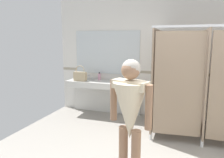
# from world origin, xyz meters

# --- Properties ---
(wall_back) EXTENTS (6.04, 0.12, 2.90)m
(wall_back) POSITION_xyz_m (0.00, 2.69, 1.45)
(wall_back) COLOR silver
(wall_back) RESTS_ON ground_plane
(wall_back_tile_band) EXTENTS (6.04, 0.01, 0.06)m
(wall_back_tile_band) POSITION_xyz_m (0.00, 2.62, 1.05)
(wall_back_tile_band) COLOR #9E937F
(wall_back_tile_band) RESTS_ON wall_back
(vanity_counter) EXTENTS (1.73, 0.53, 0.94)m
(vanity_counter) POSITION_xyz_m (-1.78, 2.42, 0.60)
(vanity_counter) COLOR silver
(vanity_counter) RESTS_ON ground_plane
(mirror_panel) EXTENTS (1.63, 0.02, 1.04)m
(mirror_panel) POSITION_xyz_m (-1.78, 2.61, 1.49)
(mirror_panel) COLOR silver
(mirror_panel) RESTS_ON wall_back
(bathroom_stalls) EXTENTS (1.81, 1.36, 2.03)m
(bathroom_stalls) POSITION_xyz_m (0.41, 1.76, 1.06)
(bathroom_stalls) COLOR #84705B
(bathroom_stalls) RESTS_ON ground_plane
(person_standing) EXTENTS (0.53, 0.51, 1.58)m
(person_standing) POSITION_xyz_m (-0.50, -0.12, 0.99)
(person_standing) COLOR #8C664C
(person_standing) RESTS_ON ground_plane
(handbag) EXTENTS (0.31, 0.11, 0.37)m
(handbag) POSITION_xyz_m (-2.32, 2.21, 0.95)
(handbag) COLOR tan
(handbag) RESTS_ON vanity_counter
(soap_dispenser) EXTENTS (0.07, 0.07, 0.19)m
(soap_dispenser) POSITION_xyz_m (-1.94, 2.50, 0.91)
(soap_dispenser) COLOR #D899B2
(soap_dispenser) RESTS_ON vanity_counter
(paper_cup) EXTENTS (0.07, 0.07, 0.09)m
(paper_cup) POSITION_xyz_m (-1.47, 2.25, 0.87)
(paper_cup) COLOR white
(paper_cup) RESTS_ON vanity_counter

